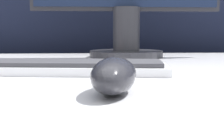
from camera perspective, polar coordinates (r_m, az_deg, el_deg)
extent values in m
cube|color=black|center=(1.31, -1.10, 2.62)|extent=(5.00, 0.03, 1.37)
ellipsoid|color=#232328|center=(0.40, 0.35, -0.99)|extent=(0.08, 0.13, 0.05)
cube|color=silver|center=(0.61, -9.37, 0.21)|extent=(0.42, 0.16, 0.02)
cube|color=#38383D|center=(0.61, -9.39, 1.33)|extent=(0.40, 0.15, 0.01)
cylinder|color=#28282D|center=(0.98, 2.61, 2.97)|extent=(0.23, 0.23, 0.02)
cylinder|color=#28282D|center=(0.98, 2.64, 7.48)|extent=(0.08, 0.08, 0.13)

